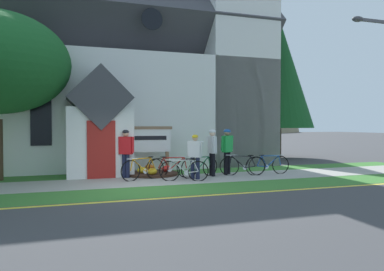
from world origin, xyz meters
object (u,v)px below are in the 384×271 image
(bicycle_green, at_px, (243,165))
(bicycle_black, at_px, (269,165))
(bicycle_blue, at_px, (143,169))
(bicycle_white, at_px, (184,170))
(cyclist_in_red_jersey, at_px, (227,148))
(cyclist_in_yellow_jersey, at_px, (212,148))
(cyclist_in_blue_jersey, at_px, (195,153))
(bicycle_red, at_px, (200,167))
(church_sign, at_px, (149,142))
(cyclist_in_green_jersey, at_px, (126,149))
(roadside_conifer, at_px, (279,73))
(bicycle_orange, at_px, (172,167))

(bicycle_green, height_order, bicycle_black, bicycle_green)
(bicycle_green, distance_m, bicycle_blue, 3.84)
(bicycle_white, bearing_deg, cyclist_in_red_jersey, 27.36)
(cyclist_in_yellow_jersey, relative_size, cyclist_in_red_jersey, 1.00)
(cyclist_in_blue_jersey, relative_size, cyclist_in_red_jersey, 0.90)
(bicycle_black, bearing_deg, bicycle_red, 178.06)
(cyclist_in_blue_jersey, bearing_deg, cyclist_in_yellow_jersey, 32.91)
(cyclist_in_yellow_jersey, bearing_deg, church_sign, 144.59)
(church_sign, xyz_separation_m, cyclist_in_green_jersey, (-1.06, -0.93, -0.22))
(cyclist_in_red_jersey, height_order, roadside_conifer, roadside_conifer)
(bicycle_blue, height_order, cyclist_in_blue_jersey, cyclist_in_blue_jersey)
(cyclist_in_blue_jersey, bearing_deg, bicycle_orange, 131.94)
(bicycle_green, relative_size, cyclist_in_yellow_jersey, 0.94)
(roadside_conifer, bearing_deg, bicycle_red, -139.38)
(bicycle_red, height_order, cyclist_in_red_jersey, cyclist_in_red_jersey)
(bicycle_red, height_order, bicycle_blue, bicycle_blue)
(bicycle_red, distance_m, cyclist_in_blue_jersey, 0.79)
(bicycle_blue, bearing_deg, bicycle_orange, 13.94)
(church_sign, bearing_deg, cyclist_in_blue_jersey, -59.41)
(cyclist_in_red_jersey, bearing_deg, church_sign, 156.21)
(bicycle_white, bearing_deg, bicycle_red, 41.37)
(church_sign, distance_m, cyclist_in_yellow_jersey, 2.61)
(bicycle_black, bearing_deg, cyclist_in_green_jersey, 171.97)
(bicycle_green, relative_size, cyclist_in_blue_jersey, 1.04)
(bicycle_orange, bearing_deg, cyclist_in_red_jersey, 2.68)
(bicycle_blue, xyz_separation_m, bicycle_black, (4.99, -0.06, -0.01))
(cyclist_in_red_jersey, bearing_deg, bicycle_orange, -177.32)
(bicycle_blue, bearing_deg, bicycle_black, -0.72)
(bicycle_green, xyz_separation_m, bicycle_black, (1.15, 0.01, -0.01))
(bicycle_red, height_order, cyclist_in_green_jersey, cyclist_in_green_jersey)
(cyclist_in_red_jersey, relative_size, roadside_conifer, 0.22)
(bicycle_white, distance_m, bicycle_blue, 1.47)
(bicycle_black, distance_m, cyclist_in_yellow_jersey, 2.42)
(church_sign, height_order, roadside_conifer, roadside_conifer)
(church_sign, height_order, cyclist_in_yellow_jersey, church_sign)
(bicycle_white, distance_m, cyclist_in_red_jersey, 2.47)
(church_sign, xyz_separation_m, bicycle_orange, (0.58, -1.36, -0.90))
(roadside_conifer, bearing_deg, bicycle_orange, -144.09)
(cyclist_in_yellow_jersey, bearing_deg, bicycle_blue, -177.02)
(cyclist_in_yellow_jersey, xyz_separation_m, cyclist_in_red_jersey, (0.73, 0.25, 0.01))
(roadside_conifer, bearing_deg, church_sign, -152.48)
(cyclist_in_green_jersey, distance_m, roadside_conifer, 11.93)
(bicycle_red, bearing_deg, church_sign, 134.30)
(bicycle_white, bearing_deg, church_sign, 107.32)
(bicycle_white, distance_m, cyclist_in_green_jersey, 2.38)
(bicycle_orange, xyz_separation_m, cyclist_in_red_jersey, (2.26, 0.11, 0.68))
(bicycle_black, relative_size, cyclist_in_blue_jersey, 1.09)
(cyclist_in_green_jersey, height_order, cyclist_in_red_jersey, cyclist_in_red_jersey)
(cyclist_in_red_jersey, bearing_deg, roadside_conifer, 44.49)
(bicycle_orange, bearing_deg, roadside_conifer, 35.91)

